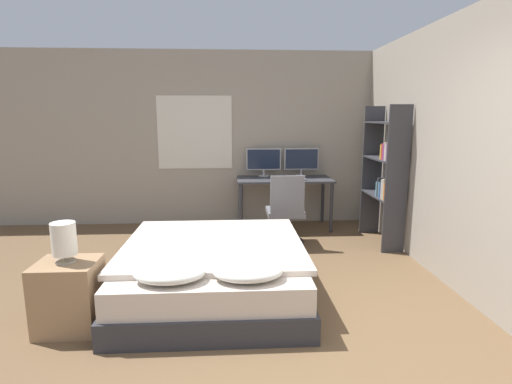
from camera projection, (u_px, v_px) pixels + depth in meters
name	position (u px, v px, depth m)	size (l,w,h in m)	color
ground_plane	(283.00, 371.00, 2.71)	(20.00, 20.00, 0.00)	brown
wall_back	(252.00, 139.00, 6.33)	(12.00, 0.08, 2.70)	#9E9384
wall_side_right	(451.00, 152.00, 4.04)	(0.06, 12.00, 2.70)	#9E9384
bed	(214.00, 270.00, 3.83)	(1.71, 1.93, 0.58)	#2D2D33
nightstand	(69.00, 296.00, 3.21)	(0.47, 0.42, 0.57)	#997551
bedside_lamp	(64.00, 240.00, 3.12)	(0.19, 0.19, 0.32)	gray
desk	(284.00, 184.00, 6.08)	(1.44, 0.68, 0.78)	#38383D
monitor_left	(264.00, 160.00, 6.23)	(0.54, 0.16, 0.44)	#B7B7BC
monitor_right	(301.00, 160.00, 6.27)	(0.54, 0.16, 0.44)	#B7B7BC
keyboard	(286.00, 180.00, 5.83)	(0.35, 0.13, 0.02)	#B7B7BC
computer_mouse	(304.00, 179.00, 5.85)	(0.07, 0.05, 0.04)	#B7B7BC
office_chair	(285.00, 216.00, 5.31)	(0.52, 0.52, 0.96)	black
bookshelf	(387.00, 171.00, 5.23)	(0.29, 0.91, 1.85)	#333338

